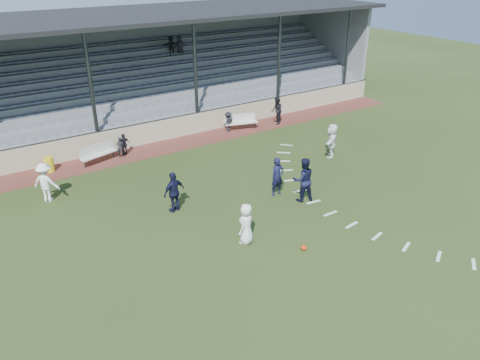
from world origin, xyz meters
name	(u,v)px	position (x,y,z in m)	size (l,w,h in m)	color
ground	(276,234)	(0.00, 0.00, 0.00)	(90.00, 90.00, 0.00)	#2A3A17
cinder_track	(160,148)	(0.00, 10.50, 0.01)	(34.00, 2.00, 0.02)	#5A2924
retaining_wall	(152,132)	(0.00, 11.55, 0.60)	(34.00, 0.18, 1.20)	#BAAD8F
bench_left	(98,152)	(-3.44, 10.49, 0.58)	(2.03, 1.00, 0.95)	silver
bench_right	(240,120)	(5.36, 10.59, 0.58)	(2.03, 1.01, 0.95)	silver
trash_bin	(49,164)	(-5.84, 10.69, 0.39)	(0.47, 0.47, 0.74)	yellow
football	(304,248)	(0.19, -1.42, 0.11)	(0.22, 0.22, 0.22)	red
player_white_lead	(246,224)	(-1.27, 0.17, 0.80)	(0.79, 0.51, 1.61)	white
player_navy_lead	(277,177)	(2.04, 2.59, 0.88)	(0.64, 0.42, 1.75)	black
player_navy_mid	(303,180)	(2.64, 1.57, 0.99)	(0.96, 0.75, 1.98)	black
player_white_wing	(46,182)	(-6.61, 7.59, 0.89)	(1.15, 0.66, 1.78)	white
player_navy_wing	(174,192)	(-2.41, 3.76, 0.89)	(1.04, 0.43, 1.77)	black
player_white_back	(332,140)	(7.06, 4.47, 0.90)	(1.67, 0.53, 1.80)	white
official	(277,111)	(7.84, 10.20, 0.86)	(0.82, 0.64, 1.68)	black
sub_left_near	(120,147)	(-2.25, 10.47, 0.57)	(0.40, 0.26, 1.11)	black
sub_left_far	(124,144)	(-1.96, 10.67, 0.60)	(0.68, 0.29, 1.17)	black
sub_right	(228,122)	(4.58, 10.70, 0.62)	(0.77, 0.44, 1.20)	black
grandstand	(119,86)	(0.00, 16.26, 2.20)	(34.60, 9.00, 6.61)	gray
penalty_arc	(352,205)	(4.12, 0.00, 0.01)	(3.89, 14.63, 0.01)	white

